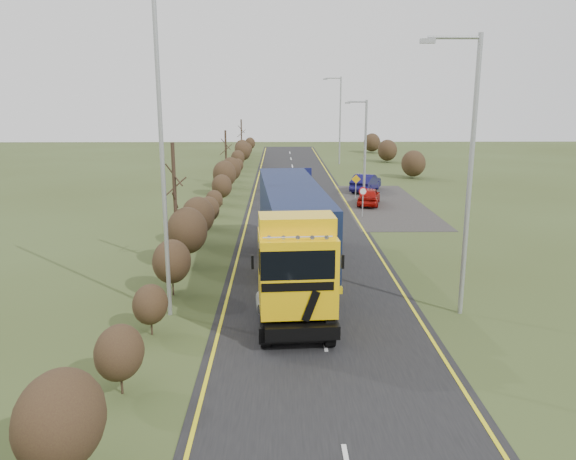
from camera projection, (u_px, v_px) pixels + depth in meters
The scene contains 14 objects.
ground at pixel (316, 294), 23.67m from camera, with size 160.00×160.00×0.00m, color #37421C.
road at pixel (305, 236), 33.39m from camera, with size 8.00×120.00×0.02m, color black.
layby at pixel (384, 204), 43.21m from camera, with size 6.00×18.00×0.02m, color #282624.
lane_markings at pixel (305, 237), 33.09m from camera, with size 7.52×116.00×0.01m.
hedgerow at pixel (198, 218), 30.88m from camera, with size 2.24×102.04×6.05m.
lorry at pixel (293, 228), 25.01m from camera, with size 3.43×15.47×4.27m.
car_red_hatchback at pixel (369, 196), 42.86m from camera, with size 1.59×3.96×1.35m, color #9B0C07.
car_blue_sedan at pixel (366, 183), 48.92m from camera, with size 1.61×4.63×1.52m, color #0E0B3F.
streetlight_near at pixel (467, 165), 20.33m from camera, with size 2.18×0.21×10.29m.
streetlight_mid at pixel (364, 149), 41.82m from camera, with size 1.68×0.18×7.87m.
streetlight_far at pixel (339, 116), 67.37m from camera, with size 2.19×0.21×10.34m.
left_pole at pixel (163, 166), 20.17m from camera, with size 0.16×0.16×11.42m, color #96999C.
speed_sign at pixel (363, 196), 38.47m from camera, with size 0.57×0.10×2.08m.
warning_board at pixel (356, 184), 45.52m from camera, with size 0.74×0.11×1.95m.
Camera 1 is at (-1.51, -22.36, 8.18)m, focal length 35.00 mm.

